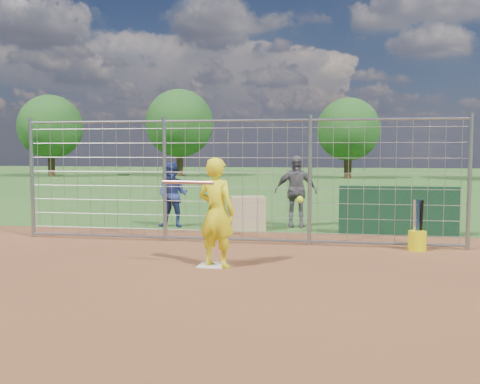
% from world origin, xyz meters
% --- Properties ---
extents(ground, '(100.00, 100.00, 0.00)m').
position_xyz_m(ground, '(0.00, 0.00, 0.00)').
color(ground, '#2D591E').
rests_on(ground, ground).
extents(infield_dirt, '(18.00, 18.00, 0.00)m').
position_xyz_m(infield_dirt, '(0.00, -3.00, 0.01)').
color(infield_dirt, brown).
rests_on(infield_dirt, ground).
extents(home_plate, '(0.43, 0.43, 0.02)m').
position_xyz_m(home_plate, '(0.00, -0.20, 0.01)').
color(home_plate, silver).
rests_on(home_plate, ground).
extents(dugout_wall, '(2.60, 0.20, 1.10)m').
position_xyz_m(dugout_wall, '(3.40, 3.60, 0.55)').
color(dugout_wall, '#11381E').
rests_on(dugout_wall, ground).
extents(batter, '(0.76, 0.63, 1.79)m').
position_xyz_m(batter, '(0.09, -0.24, 0.89)').
color(batter, yellow).
rests_on(batter, ground).
extents(bystander_a, '(0.82, 0.66, 1.60)m').
position_xyz_m(bystander_a, '(-1.93, 3.99, 0.80)').
color(bystander_a, navy).
rests_on(bystander_a, ground).
extents(bystander_b, '(1.08, 0.55, 1.77)m').
position_xyz_m(bystander_b, '(1.06, 4.56, 0.89)').
color(bystander_b, '#505055').
rests_on(bystander_b, ground).
extents(equipment_bin, '(0.91, 0.73, 0.80)m').
position_xyz_m(equipment_bin, '(-0.04, 3.89, 0.40)').
color(equipment_bin, tan).
rests_on(equipment_bin, ground).
extents(equipment_in_play, '(2.23, 0.27, 0.34)m').
position_xyz_m(equipment_in_play, '(0.12, -0.50, 1.34)').
color(equipment_in_play, silver).
rests_on(equipment_in_play, ground).
extents(bucket_with_bats, '(0.34, 0.34, 0.98)m').
position_xyz_m(bucket_with_bats, '(3.54, 1.76, 0.25)').
color(bucket_with_bats, yellow).
rests_on(bucket_with_bats, ground).
extents(backstop_fence, '(9.08, 0.08, 2.60)m').
position_xyz_m(backstop_fence, '(0.00, 2.00, 1.26)').
color(backstop_fence, gray).
rests_on(backstop_fence, ground).
extents(tree_line, '(44.66, 6.72, 6.48)m').
position_xyz_m(tree_line, '(3.13, 28.13, 3.71)').
color(tree_line, '#3F2B19').
rests_on(tree_line, ground).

